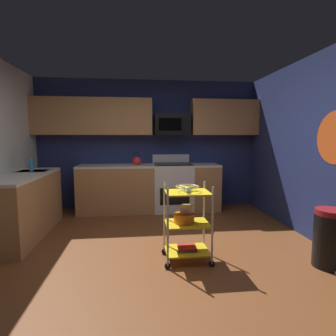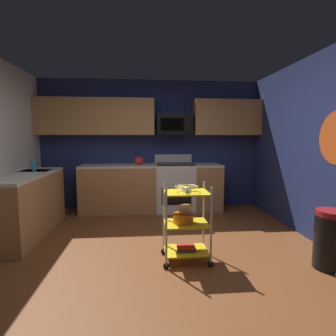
{
  "view_description": "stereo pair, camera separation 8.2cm",
  "coord_description": "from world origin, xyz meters",
  "px_view_note": "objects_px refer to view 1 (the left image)",
  "views": [
    {
      "loc": [
        -0.23,
        -3.17,
        1.45
      ],
      "look_at": [
        0.17,
        0.36,
        1.05
      ],
      "focal_mm": 28.95,
      "sensor_mm": 36.0,
      "label": 1
    },
    {
      "loc": [
        -0.14,
        -3.18,
        1.45
      ],
      "look_at": [
        0.17,
        0.36,
        1.05
      ],
      "focal_mm": 28.95,
      "sensor_mm": 36.0,
      "label": 2
    }
  ],
  "objects_px": {
    "oven_range": "(173,186)",
    "rolling_cart": "(187,223)",
    "mixing_bowl_large": "(184,218)",
    "dish_soap_bottle": "(31,165)",
    "fruit_bowl": "(187,188)",
    "microwave": "(172,125)",
    "mixing_bowl_small": "(187,209)",
    "kettle": "(137,161)",
    "trash_can": "(330,238)",
    "book_stack": "(187,248)"
  },
  "relations": [
    {
      "from": "book_stack",
      "to": "dish_soap_bottle",
      "type": "xyz_separation_m",
      "value": [
        -2.23,
        1.39,
        0.87
      ]
    },
    {
      "from": "mixing_bowl_large",
      "to": "dish_soap_bottle",
      "type": "xyz_separation_m",
      "value": [
        -2.19,
        1.39,
        0.5
      ]
    },
    {
      "from": "book_stack",
      "to": "trash_can",
      "type": "xyz_separation_m",
      "value": [
        1.56,
        -0.33,
        0.18
      ]
    },
    {
      "from": "fruit_bowl",
      "to": "dish_soap_bottle",
      "type": "distance_m",
      "value": 2.63
    },
    {
      "from": "fruit_bowl",
      "to": "book_stack",
      "type": "bearing_deg",
      "value": -26.57
    },
    {
      "from": "kettle",
      "to": "dish_soap_bottle",
      "type": "relative_size",
      "value": 1.32
    },
    {
      "from": "rolling_cart",
      "to": "book_stack",
      "type": "distance_m",
      "value": 0.3
    },
    {
      "from": "kettle",
      "to": "rolling_cart",
      "type": "bearing_deg",
      "value": -75.33
    },
    {
      "from": "microwave",
      "to": "mixing_bowl_small",
      "type": "bearing_deg",
      "value": -92.82
    },
    {
      "from": "oven_range",
      "to": "trash_can",
      "type": "distance_m",
      "value": 2.96
    },
    {
      "from": "mixing_bowl_small",
      "to": "book_stack",
      "type": "height_order",
      "value": "mixing_bowl_small"
    },
    {
      "from": "rolling_cart",
      "to": "kettle",
      "type": "bearing_deg",
      "value": 104.67
    },
    {
      "from": "microwave",
      "to": "mixing_bowl_large",
      "type": "relative_size",
      "value": 2.78
    },
    {
      "from": "fruit_bowl",
      "to": "book_stack",
      "type": "xyz_separation_m",
      "value": [
        0.0,
        -0.0,
        -0.72
      ]
    },
    {
      "from": "mixing_bowl_large",
      "to": "dish_soap_bottle",
      "type": "bearing_deg",
      "value": 147.66
    },
    {
      "from": "oven_range",
      "to": "trash_can",
      "type": "relative_size",
      "value": 1.67
    },
    {
      "from": "kettle",
      "to": "microwave",
      "type": "bearing_deg",
      "value": 8.75
    },
    {
      "from": "rolling_cart",
      "to": "trash_can",
      "type": "relative_size",
      "value": 1.39
    },
    {
      "from": "mixing_bowl_large",
      "to": "kettle",
      "type": "height_order",
      "value": "kettle"
    },
    {
      "from": "rolling_cart",
      "to": "mixing_bowl_small",
      "type": "height_order",
      "value": "rolling_cart"
    },
    {
      "from": "kettle",
      "to": "mixing_bowl_small",
      "type": "bearing_deg",
      "value": -75.01
    },
    {
      "from": "mixing_bowl_large",
      "to": "microwave",
      "type": "bearing_deg",
      "value": 86.25
    },
    {
      "from": "mixing_bowl_large",
      "to": "dish_soap_bottle",
      "type": "relative_size",
      "value": 1.26
    },
    {
      "from": "mixing_bowl_small",
      "to": "dish_soap_bottle",
      "type": "relative_size",
      "value": 0.91
    },
    {
      "from": "oven_range",
      "to": "rolling_cart",
      "type": "height_order",
      "value": "oven_range"
    },
    {
      "from": "trash_can",
      "to": "book_stack",
      "type": "bearing_deg",
      "value": 167.97
    },
    {
      "from": "mixing_bowl_small",
      "to": "dish_soap_bottle",
      "type": "distance_m",
      "value": 2.64
    },
    {
      "from": "book_stack",
      "to": "kettle",
      "type": "distance_m",
      "value": 2.47
    },
    {
      "from": "trash_can",
      "to": "microwave",
      "type": "bearing_deg",
      "value": 118.28
    },
    {
      "from": "rolling_cart",
      "to": "microwave",
      "type": "bearing_deg",
      "value": 87.12
    },
    {
      "from": "rolling_cart",
      "to": "mixing_bowl_large",
      "type": "relative_size",
      "value": 3.63
    },
    {
      "from": "rolling_cart",
      "to": "dish_soap_bottle",
      "type": "relative_size",
      "value": 4.57
    },
    {
      "from": "oven_range",
      "to": "fruit_bowl",
      "type": "distance_m",
      "value": 2.28
    },
    {
      "from": "microwave",
      "to": "fruit_bowl",
      "type": "bearing_deg",
      "value": -92.88
    },
    {
      "from": "kettle",
      "to": "dish_soap_bottle",
      "type": "height_order",
      "value": "kettle"
    },
    {
      "from": "microwave",
      "to": "rolling_cart",
      "type": "bearing_deg",
      "value": -92.88
    },
    {
      "from": "microwave",
      "to": "kettle",
      "type": "bearing_deg",
      "value": -171.25
    },
    {
      "from": "fruit_bowl",
      "to": "mixing_bowl_small",
      "type": "height_order",
      "value": "fruit_bowl"
    },
    {
      "from": "mixing_bowl_large",
      "to": "rolling_cart",
      "type": "bearing_deg",
      "value": -0.0
    },
    {
      "from": "oven_range",
      "to": "rolling_cart",
      "type": "relative_size",
      "value": 1.2
    },
    {
      "from": "oven_range",
      "to": "trash_can",
      "type": "xyz_separation_m",
      "value": [
        1.44,
        -2.58,
        -0.15
      ]
    },
    {
      "from": "mixing_bowl_small",
      "to": "rolling_cart",
      "type": "bearing_deg",
      "value": -97.19
    },
    {
      "from": "mixing_bowl_small",
      "to": "kettle",
      "type": "bearing_deg",
      "value": 104.99
    },
    {
      "from": "book_stack",
      "to": "trash_can",
      "type": "bearing_deg",
      "value": -12.03
    },
    {
      "from": "book_stack",
      "to": "dish_soap_bottle",
      "type": "height_order",
      "value": "dish_soap_bottle"
    },
    {
      "from": "microwave",
      "to": "mixing_bowl_small",
      "type": "relative_size",
      "value": 3.85
    },
    {
      "from": "microwave",
      "to": "dish_soap_bottle",
      "type": "xyz_separation_m",
      "value": [
        -2.34,
        -0.96,
        -0.68
      ]
    },
    {
      "from": "kettle",
      "to": "trash_can",
      "type": "height_order",
      "value": "kettle"
    },
    {
      "from": "microwave",
      "to": "mixing_bowl_large",
      "type": "distance_m",
      "value": 2.63
    },
    {
      "from": "microwave",
      "to": "mixing_bowl_small",
      "type": "height_order",
      "value": "microwave"
    }
  ]
}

